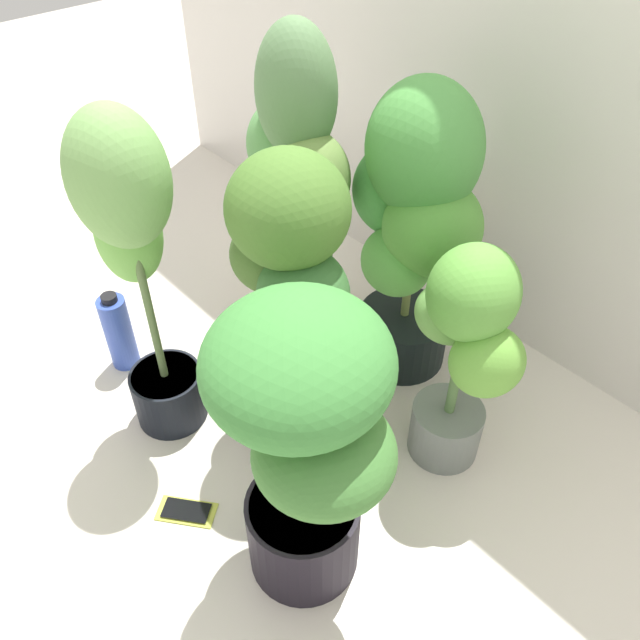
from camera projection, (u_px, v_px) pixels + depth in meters
name	position (u px, v px, depth m)	size (l,w,h in m)	color
ground_plane	(272.00, 448.00, 1.73)	(8.00, 8.00, 0.00)	silver
potted_plant_back_left	(298.00, 175.00, 1.69)	(0.42, 0.30, 0.96)	#9B5037
potted_plant_front_left	(135.00, 250.00, 1.45)	(0.26, 0.22, 0.91)	black
potted_plant_front_right	(301.00, 428.00, 1.19)	(0.50, 0.47, 0.75)	black
potted_plant_back_center	(414.00, 216.00, 1.65)	(0.50, 0.41, 0.87)	black
potted_plant_back_right	(464.00, 346.00, 1.47)	(0.35, 0.27, 0.65)	slate
potted_plant_center	(292.00, 288.00, 1.49)	(0.44, 0.35, 0.82)	#2A2520
cell_phone	(186.00, 511.00, 1.58)	(0.16, 0.14, 0.01)	#C9D145
nutrient_bottle	(119.00, 332.00, 1.89)	(0.08, 0.08, 0.26)	#3854BE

